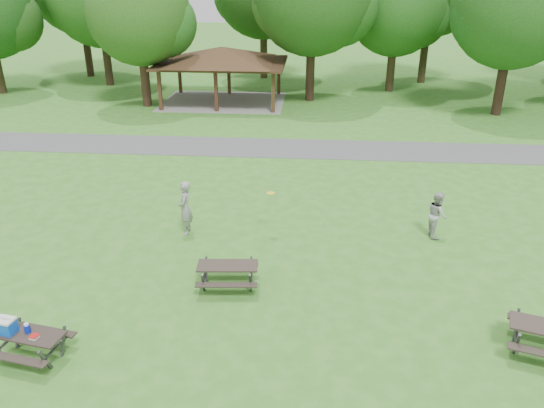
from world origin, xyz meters
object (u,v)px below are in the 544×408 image
(frisbee_catcher, at_px, (437,214))
(picnic_table_middle, at_px, (228,270))
(picnic_table_near, at_px, (22,335))
(frisbee_thrower, at_px, (185,208))

(frisbee_catcher, bearing_deg, picnic_table_middle, 114.79)
(picnic_table_near, xyz_separation_m, picnic_table_middle, (4.44, 3.48, -0.11))
(frisbee_thrower, relative_size, frisbee_catcher, 1.19)
(frisbee_catcher, bearing_deg, frisbee_thrower, 88.61)
(picnic_table_near, relative_size, frisbee_catcher, 1.15)
(frisbee_thrower, bearing_deg, picnic_table_near, -24.32)
(picnic_table_near, bearing_deg, frisbee_catcher, 33.08)
(picnic_table_near, relative_size, frisbee_thrower, 0.97)
(frisbee_catcher, bearing_deg, picnic_table_near, 118.44)
(frisbee_thrower, xyz_separation_m, frisbee_catcher, (8.80, 0.50, -0.15))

